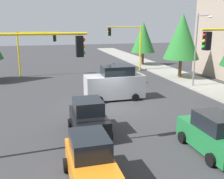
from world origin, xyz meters
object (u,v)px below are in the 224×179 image
(traffic_signal_near_right, at_px, (28,70))
(car_green, at_px, (213,135))
(traffic_signal_far_right, at_px, (35,44))
(street_lamp_curbside, at_px, (198,43))
(delivery_van_silver, at_px, (115,84))
(car_red, at_px, (121,74))
(car_black, at_px, (88,119))
(car_orange, at_px, (90,162))
(traffic_signal_far_left, at_px, (127,40))
(tree_roadside_mid, at_px, (182,36))
(tree_roadside_far, at_px, (143,37))

(traffic_signal_near_right, height_order, car_green, traffic_signal_near_right)
(car_green, bearing_deg, traffic_signal_far_right, -159.47)
(street_lamp_curbside, bearing_deg, traffic_signal_near_right, -57.21)
(delivery_van_silver, height_order, car_red, delivery_van_silver)
(car_black, bearing_deg, car_orange, -9.52)
(traffic_signal_far_left, distance_m, delivery_van_silver, 13.34)
(tree_roadside_mid, xyz_separation_m, car_green, (16.11, -7.34, -3.81))
(traffic_signal_far_right, bearing_deg, car_green, 20.53)
(street_lamp_curbside, distance_m, car_orange, 18.34)
(car_green, relative_size, car_red, 0.95)
(traffic_signal_far_left, xyz_separation_m, tree_roadside_mid, (6.00, 4.28, 0.61))
(traffic_signal_far_right, height_order, car_red, traffic_signal_far_right)
(tree_roadside_mid, distance_m, car_red, 7.91)
(tree_roadside_far, height_order, car_black, tree_roadside_far)
(street_lamp_curbside, height_order, car_red, street_lamp_curbside)
(traffic_signal_near_right, distance_m, car_red, 16.80)
(traffic_signal_far_right, height_order, street_lamp_curbside, street_lamp_curbside)
(car_green, relative_size, car_orange, 1.08)
(delivery_van_silver, bearing_deg, traffic_signal_far_left, 157.02)
(traffic_signal_far_right, height_order, tree_roadside_far, tree_roadside_far)
(car_black, bearing_deg, car_green, 55.36)
(car_red, bearing_deg, tree_roadside_mid, 90.40)
(car_black, bearing_deg, tree_roadside_far, 151.32)
(traffic_signal_far_right, relative_size, street_lamp_curbside, 0.75)
(car_orange, xyz_separation_m, car_black, (-4.74, 0.80, 0.00))
(traffic_signal_near_right, bearing_deg, car_orange, 34.89)
(traffic_signal_near_right, distance_m, street_lamp_curbside, 17.75)
(tree_roadside_far, distance_m, car_orange, 30.27)
(car_green, height_order, car_black, same)
(delivery_van_silver, distance_m, car_green, 10.32)
(traffic_signal_near_right, bearing_deg, delivery_van_silver, 141.58)
(car_orange, bearing_deg, traffic_signal_far_left, 158.19)
(traffic_signal_far_right, bearing_deg, street_lamp_curbside, 54.98)
(traffic_signal_far_right, height_order, traffic_signal_far_left, traffic_signal_far_left)
(tree_roadside_mid, distance_m, car_black, 18.17)
(car_black, bearing_deg, traffic_signal_near_right, -61.46)
(tree_roadside_mid, bearing_deg, car_green, -24.50)
(tree_roadside_far, distance_m, delivery_van_silver, 18.51)
(traffic_signal_near_right, relative_size, traffic_signal_far_left, 1.00)
(tree_roadside_far, xyz_separation_m, car_black, (22.38, -12.24, -3.22))
(traffic_signal_near_right, height_order, traffic_signal_far_left, traffic_signal_near_right)
(car_orange, height_order, car_red, same)
(delivery_van_silver, bearing_deg, car_red, 157.70)
(traffic_signal_far_right, height_order, car_black, traffic_signal_far_right)
(street_lamp_curbside, relative_size, tree_roadside_mid, 0.97)
(traffic_signal_far_left, bearing_deg, car_red, -23.64)
(traffic_signal_near_right, bearing_deg, street_lamp_curbside, 122.79)
(tree_roadside_far, relative_size, car_orange, 1.73)
(traffic_signal_far_left, relative_size, car_red, 1.41)
(car_red, bearing_deg, car_orange, -21.15)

